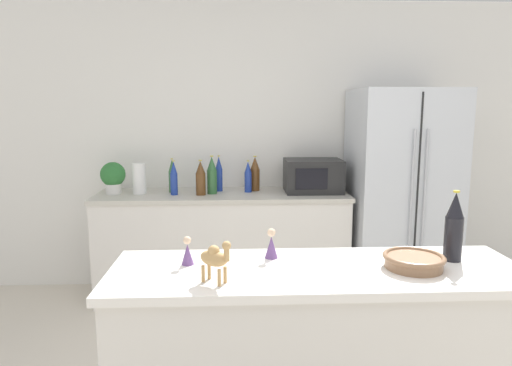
% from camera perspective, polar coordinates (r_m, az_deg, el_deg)
% --- Properties ---
extents(wall_back, '(8.00, 0.06, 2.55)m').
position_cam_1_polar(wall_back, '(4.18, 3.21, 4.55)').
color(wall_back, white).
rests_on(wall_back, ground_plane).
extents(back_counter, '(2.12, 0.63, 0.91)m').
position_cam_1_polar(back_counter, '(3.99, -4.12, -7.67)').
color(back_counter, silver).
rests_on(back_counter, ground_plane).
extents(refrigerator, '(0.82, 0.74, 1.78)m').
position_cam_1_polar(refrigerator, '(4.06, 17.57, -1.51)').
color(refrigerator, silver).
rests_on(refrigerator, ground_plane).
extents(potted_plant, '(0.21, 0.21, 0.27)m').
position_cam_1_polar(potted_plant, '(3.99, -17.44, 0.80)').
color(potted_plant, silver).
rests_on(potted_plant, back_counter).
extents(paper_towel_roll, '(0.11, 0.11, 0.26)m').
position_cam_1_polar(paper_towel_roll, '(3.94, -14.40, 0.53)').
color(paper_towel_roll, white).
rests_on(paper_towel_roll, back_counter).
extents(microwave, '(0.48, 0.37, 0.28)m').
position_cam_1_polar(microwave, '(3.93, 7.14, 0.92)').
color(microwave, black).
rests_on(microwave, back_counter).
extents(back_bottle_0, '(0.08, 0.08, 0.29)m').
position_cam_1_polar(back_bottle_0, '(3.79, -6.94, 0.59)').
color(back_bottle_0, brown).
rests_on(back_bottle_0, back_counter).
extents(back_bottle_1, '(0.08, 0.08, 0.32)m').
position_cam_1_polar(back_bottle_1, '(3.84, -5.53, 0.94)').
color(back_bottle_1, '#2D6033').
rests_on(back_bottle_1, back_counter).
extents(back_bottle_2, '(0.06, 0.06, 0.29)m').
position_cam_1_polar(back_bottle_2, '(3.83, -10.23, 0.56)').
color(back_bottle_2, navy).
rests_on(back_bottle_2, back_counter).
extents(back_bottle_3, '(0.08, 0.08, 0.30)m').
position_cam_1_polar(back_bottle_3, '(3.96, -0.14, 1.12)').
color(back_bottle_3, brown).
rests_on(back_bottle_3, back_counter).
extents(back_bottle_4, '(0.06, 0.06, 0.29)m').
position_cam_1_polar(back_bottle_4, '(3.94, -10.42, 0.84)').
color(back_bottle_4, '#2D6033').
rests_on(back_bottle_4, back_counter).
extents(back_bottle_5, '(0.06, 0.06, 0.27)m').
position_cam_1_polar(back_bottle_5, '(3.89, -1.00, 0.75)').
color(back_bottle_5, navy).
rests_on(back_bottle_5, back_counter).
extents(back_bottle_6, '(0.06, 0.06, 0.31)m').
position_cam_1_polar(back_bottle_6, '(3.95, -4.66, 1.11)').
color(back_bottle_6, navy).
rests_on(back_bottle_6, back_counter).
extents(wine_bottle, '(0.07, 0.07, 0.30)m').
position_cam_1_polar(wine_bottle, '(2.08, 23.51, -5.10)').
color(wine_bottle, black).
rests_on(wine_bottle, bar_counter).
extents(fruit_bowl, '(0.24, 0.24, 0.06)m').
position_cam_1_polar(fruit_bowl, '(1.95, 19.11, -9.15)').
color(fruit_bowl, '#8C6647').
rests_on(fruit_bowl, bar_counter).
extents(camel_figurine, '(0.13, 0.11, 0.17)m').
position_cam_1_polar(camel_figurine, '(1.68, -5.13, -9.25)').
color(camel_figurine, tan).
rests_on(camel_figurine, bar_counter).
extents(wise_man_figurine_blue, '(0.06, 0.06, 0.13)m').
position_cam_1_polar(wise_man_figurine_blue, '(1.96, 1.93, -7.79)').
color(wise_man_figurine_blue, '#6B4784').
rests_on(wise_man_figurine_blue, bar_counter).
extents(wise_man_figurine_crimson, '(0.05, 0.05, 0.12)m').
position_cam_1_polar(wise_man_figurine_crimson, '(1.90, -8.56, -8.58)').
color(wise_man_figurine_crimson, '#6B4784').
rests_on(wise_man_figurine_crimson, bar_counter).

